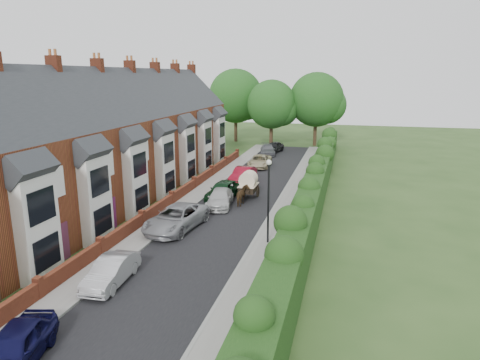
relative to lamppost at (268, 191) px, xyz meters
The scene contains 24 objects.
ground 6.20m from the lamppost, 130.36° to the right, with size 140.00×140.00×0.00m, color #2D4C1E.
road 8.66m from the lamppost, 119.12° to the left, with size 6.00×58.00×0.02m, color black.
pavement_hedge_side 7.71m from the lamppost, 88.36° to the left, with size 2.20×58.00×0.12m, color gray.
pavement_house_side 10.93m from the lamppost, 137.91° to the left, with size 1.70×58.00×0.12m, color gray.
kerb_hedge_side 7.76m from the lamppost, 96.92° to the left, with size 0.18×58.00×0.13m, color gray.
kerb_house_side 10.38m from the lamppost, 134.79° to the left, with size 0.18×58.00×0.13m, color gray.
hedge 7.47m from the lamppost, 74.05° to the left, with size 2.10×58.00×2.85m.
terrace_row 15.52m from the lamppost, 157.25° to the left, with size 9.05×40.50×11.50m.
garden_wall_row 10.98m from the lamppost, 145.56° to the left, with size 0.35×40.35×1.10m.
lamppost is the anchor object (origin of this frame).
tree_far_left 36.66m from the lamppost, 99.53° to the left, with size 7.14×6.80×9.29m.
tree_far_right 38.20m from the lamppost, 90.02° to the left, with size 7.98×7.60×10.31m.
tree_far_back 41.01m from the lamppost, 107.06° to the left, with size 8.40×8.00×10.82m.
car_navy 14.79m from the lamppost, 116.06° to the right, with size 1.68×4.18×1.42m, color #0B0B34.
car_silver_a 9.71m from the lamppost, 133.22° to the right, with size 1.37×3.93×1.29m, color #B1B1B6.
car_silver_b 6.85m from the lamppost, behind, with size 2.56×5.54×1.54m, color #93949A.
car_white 8.70m from the lamppost, 127.15° to the left, with size 1.79×4.39×1.28m, color #BBBBBB.
car_green 10.45m from the lamppost, 121.92° to the left, with size 1.76×4.38×1.49m, color black.
car_red 15.30m from the lamppost, 109.68° to the left, with size 1.55×4.44×1.46m, color maroon.
car_beige 22.22m from the lamppost, 103.10° to the left, with size 2.17×4.71×1.31m, color tan.
car_grey 29.64m from the lamppost, 100.83° to the left, with size 1.79×4.40×1.28m, color #5A5C62.
car_black 31.52m from the lamppost, 99.32° to the left, with size 1.64×4.06×1.38m, color black.
horse 8.44m from the lamppost, 114.82° to the left, with size 0.81×1.79×1.51m, color #452F19.
horse_cart 10.03m from the lamppost, 110.10° to the left, with size 1.43×3.16×2.28m.
Camera 1 is at (7.76, -19.65, 9.87)m, focal length 32.00 mm.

